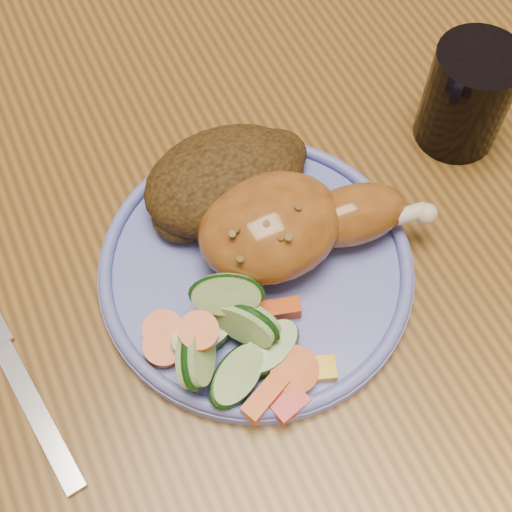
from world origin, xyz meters
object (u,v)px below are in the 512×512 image
(plate, at_px, (256,269))
(drinking_glass, at_px, (467,97))
(fork, at_px, (20,381))
(dining_table, at_px, (253,206))

(plate, height_order, drinking_glass, drinking_glass)
(fork, xyz_separation_m, drinking_glass, (0.40, 0.06, 0.04))
(fork, bearing_deg, plate, 2.86)
(fork, bearing_deg, drinking_glass, 8.70)
(fork, height_order, drinking_glass, drinking_glass)
(dining_table, distance_m, fork, 0.27)
(fork, bearing_deg, dining_table, 26.20)
(dining_table, bearing_deg, plate, -113.31)
(fork, relative_size, drinking_glass, 1.87)
(dining_table, height_order, plate, plate)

